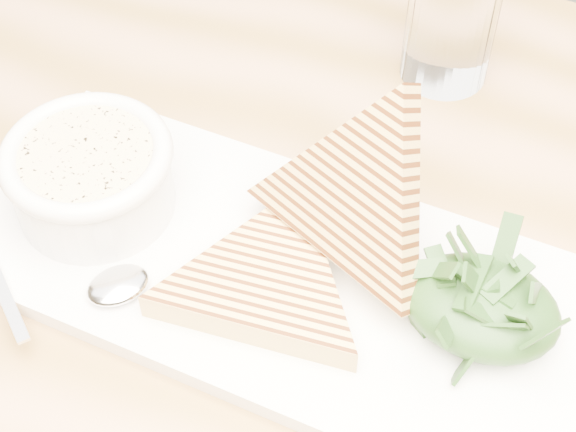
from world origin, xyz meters
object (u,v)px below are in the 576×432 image
at_px(platter, 277,274).
at_px(table_top, 328,292).
at_px(soup_bowl, 93,183).
at_px(glass_near, 452,19).

bearing_deg(platter, table_top, 29.43).
distance_m(soup_bowl, glass_near, 0.32).
distance_m(table_top, glass_near, 0.26).
bearing_deg(soup_bowl, table_top, 5.35).
height_order(table_top, platter, platter).
height_order(table_top, soup_bowl, soup_bowl).
height_order(table_top, glass_near, glass_near).
bearing_deg(table_top, glass_near, 87.59).
height_order(soup_bowl, glass_near, glass_near).
xyz_separation_m(platter, soup_bowl, (-0.15, 0.00, 0.03)).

